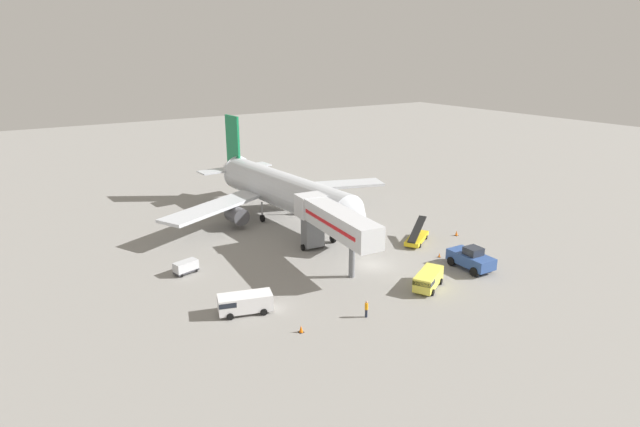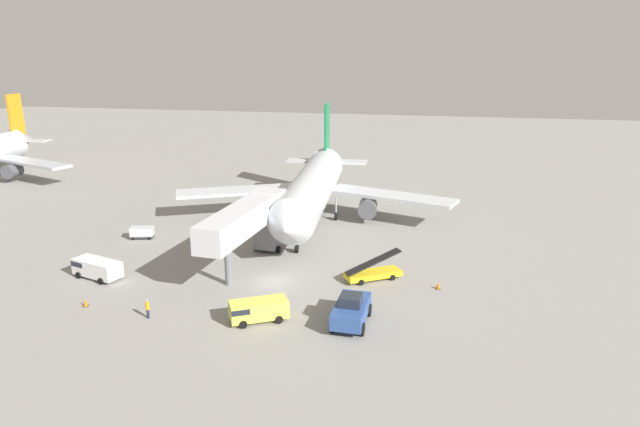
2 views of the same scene
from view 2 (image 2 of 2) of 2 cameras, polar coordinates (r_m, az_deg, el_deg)
The scene contains 12 objects.
ground_plane at distance 57.68m, azimuth -4.92°, elevation -6.87°, with size 300.00×300.00×0.00m, color gray.
airplane_at_gate at distance 76.08m, azimuth -0.72°, elevation 2.66°, with size 38.80×38.91×14.35m.
jet_bridge at distance 59.89m, azimuth -7.34°, elevation -0.64°, with size 4.77×16.46×7.17m.
pushback_tug at distance 48.77m, azimuth 3.16°, elevation -9.71°, with size 3.04×5.67×2.77m.
belt_loader_truck at distance 57.98m, azimuth 5.39°, elevation -5.96°, with size 5.95×4.75×2.92m.
service_van_rear_right at distance 49.57m, azimuth -6.39°, elevation -9.61°, with size 5.31×4.12×1.87m.
service_van_near_left at distance 62.42m, azimuth -21.70°, elevation -5.08°, with size 5.66×3.53×1.93m.
baggage_cart_rear_left at distance 73.18m, azimuth -17.56°, elevation -1.80°, with size 2.99×1.94×1.48m.
ground_crew_worker_foreground at distance 52.05m, azimuth -17.04°, elevation -9.16°, with size 0.46×0.46×1.73m.
safety_cone_alpha at distance 56.89m, azimuth 11.86°, elevation -7.14°, with size 0.47×0.47×0.71m.
safety_cone_bravo at distance 53.34m, azimuth 3.39°, elevation -8.54°, with size 0.35×0.35×0.54m.
safety_cone_charlie at distance 56.44m, azimuth -22.63°, elevation -8.32°, with size 0.46×0.46×0.71m.
Camera 2 is at (15.56, -50.67, 22.76)m, focal length 31.64 mm.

